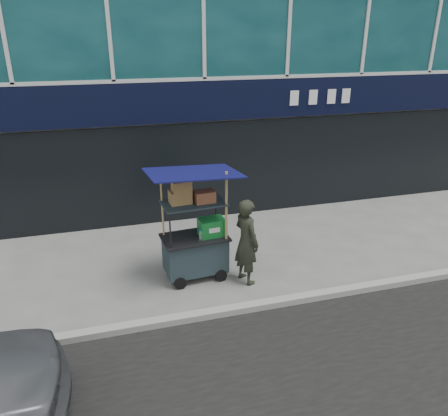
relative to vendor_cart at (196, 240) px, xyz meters
name	(u,v)px	position (x,y,z in m)	size (l,w,h in m)	color
ground	(259,301)	(0.87, -1.14, -0.77)	(80.00, 80.00, 0.00)	#63625E
curb	(263,305)	(0.87, -1.34, -0.71)	(80.00, 0.18, 0.12)	gray
vendor_cart	(196,240)	(0.00, 0.00, 0.00)	(1.70, 1.26, 2.19)	#19262A
vendor_man	(246,241)	(0.86, -0.42, 0.06)	(0.60, 0.40, 1.65)	#24291E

